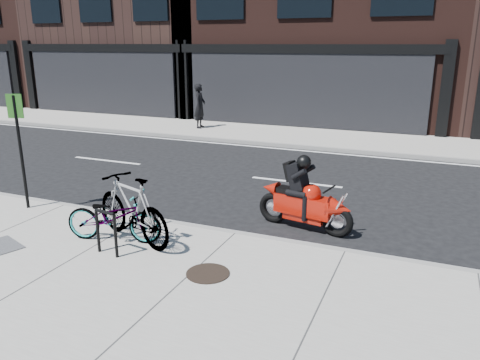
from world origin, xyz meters
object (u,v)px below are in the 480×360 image
at_px(bicycle_rear, 132,208).
at_px(motorcycle, 309,200).
at_px(manhole_cover, 208,273).
at_px(sign_post, 20,142).
at_px(bike_rack, 106,229).
at_px(bicycle_front, 114,217).
at_px(pedestrian, 200,106).

xyz_separation_m(bicycle_rear, motorcycle, (2.61, 1.96, -0.13)).
bearing_deg(manhole_cover, sign_post, 166.21).
relative_size(motorcycle, manhole_cover, 2.98).
relative_size(bike_rack, bicycle_front, 0.44).
bearing_deg(bicycle_rear, manhole_cover, 91.16).
bearing_deg(sign_post, pedestrian, 76.67).
relative_size(bicycle_front, motorcycle, 0.87).
bearing_deg(bike_rack, manhole_cover, 0.71).
relative_size(bicycle_rear, manhole_cover, 3.01).
distance_m(bike_rack, bicycle_front, 0.55).
xyz_separation_m(pedestrian, sign_post, (1.13, -10.06, 0.53)).
bearing_deg(motorcycle, bike_rack, -125.35).
distance_m(bicycle_front, bicycle_rear, 0.36).
xyz_separation_m(motorcycle, manhole_cover, (-0.86, -2.57, -0.46)).
distance_m(bicycle_front, motorcycle, 3.58).
height_order(bicycle_rear, motorcycle, motorcycle).
xyz_separation_m(motorcycle, sign_post, (-5.68, -1.39, 0.95)).
height_order(bicycle_front, manhole_cover, bicycle_front).
relative_size(bike_rack, manhole_cover, 1.15).
bearing_deg(motorcycle, bicycle_front, -133.61).
height_order(bike_rack, bicycle_rear, bicycle_rear).
relative_size(manhole_cover, sign_post, 0.28).
relative_size(bike_rack, pedestrian, 0.43).
distance_m(bike_rack, motorcycle, 3.73).
distance_m(bicycle_front, pedestrian, 11.47).
height_order(pedestrian, sign_post, sign_post).
height_order(bicycle_front, motorcycle, motorcycle).
xyz_separation_m(bike_rack, manhole_cover, (1.82, 0.02, -0.44)).
xyz_separation_m(bicycle_front, motorcycle, (2.90, 2.10, 0.02)).
bearing_deg(pedestrian, bicycle_front, -169.12).
distance_m(motorcycle, pedestrian, 11.04).
height_order(bicycle_front, sign_post, sign_post).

